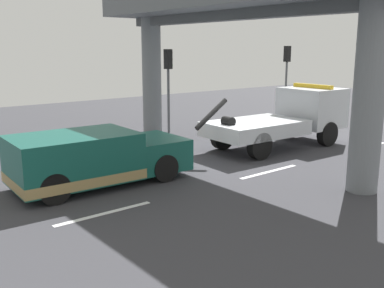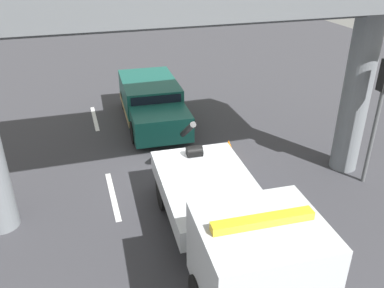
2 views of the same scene
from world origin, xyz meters
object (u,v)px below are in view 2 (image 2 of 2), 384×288
object	(u,v)px
towed_van_green	(152,103)
traffic_cone_orange	(228,147)
traffic_light_near	(382,96)
tow_truck_white	(233,225)

from	to	relation	value
towed_van_green	traffic_cone_orange	distance (m)	4.21
traffic_light_near	traffic_cone_orange	size ratio (longest dim) A/B	7.09
tow_truck_white	towed_van_green	size ratio (longest dim) A/B	1.38
traffic_light_near	traffic_cone_orange	bearing A→B (deg)	-130.71
tow_truck_white	traffic_light_near	distance (m)	6.04
tow_truck_white	traffic_cone_orange	bearing A→B (deg)	158.97
traffic_light_near	tow_truck_white	bearing A→B (deg)	-67.66
tow_truck_white	traffic_cone_orange	size ratio (longest dim) A/B	13.24
traffic_cone_orange	towed_van_green	bearing A→B (deg)	-152.34
tow_truck_white	traffic_cone_orange	distance (m)	5.58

